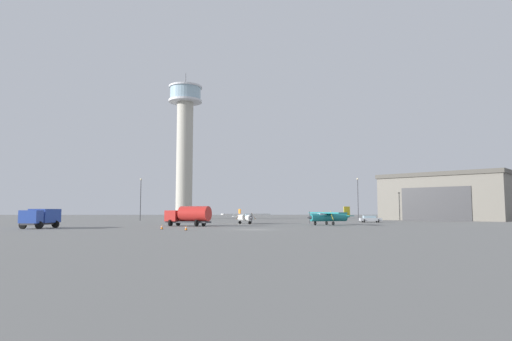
{
  "coord_description": "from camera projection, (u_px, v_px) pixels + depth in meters",
  "views": [
    {
      "loc": [
        -2.82,
        -55.85,
        2.36
      ],
      "look_at": [
        1.89,
        25.77,
        9.78
      ],
      "focal_mm": 31.09,
      "sensor_mm": 36.0,
      "label": 1
    }
  ],
  "objects": [
    {
      "name": "light_post_west",
      "position": [
        141.0,
        196.0,
        103.5
      ],
      "size": [
        0.44,
        0.44,
        9.9
      ],
      "color": "#38383D",
      "rests_on": "ground_plane"
    },
    {
      "name": "ground_plane",
      "position": [
        253.0,
        229.0,
        55.48
      ],
      "size": [
        400.0,
        400.0,
        0.0
      ],
      "primitive_type": "plane",
      "color": "slate"
    },
    {
      "name": "control_tower",
      "position": [
        185.0,
        137.0,
        129.89
      ],
      "size": [
        9.78,
        9.78,
        43.06
      ],
      "color": "#B2AD9E",
      "rests_on": "ground_plane"
    },
    {
      "name": "light_post_east",
      "position": [
        358.0,
        196.0,
        106.42
      ],
      "size": [
        0.44,
        0.44,
        10.21
      ],
      "color": "#38383D",
      "rests_on": "ground_plane"
    },
    {
      "name": "airplane_teal",
      "position": [
        329.0,
        216.0,
        72.54
      ],
      "size": [
        8.05,
        10.27,
        3.04
      ],
      "rotation": [
        0.0,
        0.0,
        3.42
      ],
      "color": "teal",
      "rests_on": "ground_plane"
    },
    {
      "name": "traffic_cone_near_left",
      "position": [
        186.0,
        228.0,
        53.02
      ],
      "size": [
        0.36,
        0.36,
        0.58
      ],
      "color": "black",
      "rests_on": "ground_plane"
    },
    {
      "name": "truck_fuel_tanker_red",
      "position": [
        189.0,
        215.0,
        67.68
      ],
      "size": [
        7.3,
        5.04,
        3.04
      ],
      "rotation": [
        0.0,
        0.0,
        2.72
      ],
      "color": "#38383D",
      "rests_on": "ground_plane"
    },
    {
      "name": "truck_box_blue",
      "position": [
        41.0,
        217.0,
        59.26
      ],
      "size": [
        3.88,
        6.14,
        2.59
      ],
      "rotation": [
        0.0,
        0.0,
        4.54
      ],
      "color": "#38383D",
      "rests_on": "ground_plane"
    },
    {
      "name": "hangar",
      "position": [
        447.0,
        197.0,
        109.36
      ],
      "size": [
        32.88,
        32.86,
        11.46
      ],
      "rotation": [
        0.0,
        0.0,
        -2.35
      ],
      "color": "#6B665B",
      "rests_on": "ground_plane"
    },
    {
      "name": "traffic_cone_near_right",
      "position": [
        162.0,
        227.0,
        55.99
      ],
      "size": [
        0.36,
        0.36,
        0.61
      ],
      "color": "black",
      "rests_on": "ground_plane"
    },
    {
      "name": "car_silver",
      "position": [
        370.0,
        219.0,
        88.73
      ],
      "size": [
        4.38,
        2.44,
        1.37
      ],
      "rotation": [
        0.0,
        0.0,
        6.21
      ],
      "color": "#B7BABF",
      "rests_on": "ground_plane"
    },
    {
      "name": "airplane_white",
      "position": [
        245.0,
        217.0,
        79.13
      ],
      "size": [
        8.9,
        7.01,
        2.66
      ],
      "rotation": [
        0.0,
        0.0,
        5.04
      ],
      "color": "white",
      "rests_on": "ground_plane"
    }
  ]
}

